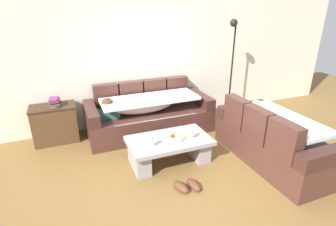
% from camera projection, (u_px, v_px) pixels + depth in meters
% --- Properties ---
extents(ground_plane, '(14.00, 14.00, 0.00)m').
position_uv_depth(ground_plane, '(192.00, 179.00, 3.54)').
color(ground_plane, brown).
extents(back_wall, '(9.00, 0.10, 2.70)m').
position_uv_depth(back_wall, '(142.00, 53.00, 4.88)').
color(back_wall, silver).
rests_on(back_wall, ground_plane).
extents(couch_along_wall, '(2.20, 0.92, 0.88)m').
position_uv_depth(couch_along_wall, '(147.00, 115.00, 4.78)').
color(couch_along_wall, '#4B2A23').
rests_on(couch_along_wall, ground_plane).
extents(couch_near_window, '(0.92, 1.83, 0.88)m').
position_uv_depth(couch_near_window, '(274.00, 140.00, 3.87)').
color(couch_near_window, '#4B2A23').
rests_on(couch_near_window, ground_plane).
extents(coffee_table, '(1.20, 0.68, 0.38)m').
position_uv_depth(coffee_table, '(169.00, 147.00, 3.86)').
color(coffee_table, '#98969D').
rests_on(coffee_table, ground_plane).
extents(fruit_bowl, '(0.28, 0.28, 0.10)m').
position_uv_depth(fruit_bowl, '(175.00, 137.00, 3.77)').
color(fruit_bowl, silver).
rests_on(fruit_bowl, coffee_table).
extents(wine_glass_near_left, '(0.07, 0.07, 0.17)m').
position_uv_depth(wine_glass_near_left, '(151.00, 140.00, 3.54)').
color(wine_glass_near_left, silver).
rests_on(wine_glass_near_left, coffee_table).
extents(wine_glass_near_right, '(0.07, 0.07, 0.17)m').
position_uv_depth(wine_glass_near_right, '(191.00, 132.00, 3.76)').
color(wine_glass_near_right, silver).
rests_on(wine_glass_near_right, coffee_table).
extents(open_magazine, '(0.29, 0.22, 0.01)m').
position_uv_depth(open_magazine, '(183.00, 138.00, 3.83)').
color(open_magazine, white).
rests_on(open_magazine, coffee_table).
extents(side_cabinet, '(0.72, 0.44, 0.64)m').
position_uv_depth(side_cabinet, '(55.00, 124.00, 4.43)').
color(side_cabinet, '#4F3721').
rests_on(side_cabinet, ground_plane).
extents(book_stack_on_cabinet, '(0.19, 0.23, 0.13)m').
position_uv_depth(book_stack_on_cabinet, '(55.00, 102.00, 4.30)').
color(book_stack_on_cabinet, gold).
rests_on(book_stack_on_cabinet, side_cabinet).
extents(floor_lamp, '(0.33, 0.31, 1.95)m').
position_uv_depth(floor_lamp, '(231.00, 64.00, 5.14)').
color(floor_lamp, black).
rests_on(floor_lamp, ground_plane).
extents(pair_of_shoes, '(0.34, 0.31, 0.09)m').
position_uv_depth(pair_of_shoes, '(187.00, 186.00, 3.34)').
color(pair_of_shoes, '#59331E').
rests_on(pair_of_shoes, ground_plane).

